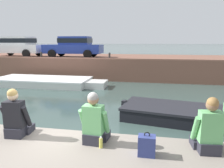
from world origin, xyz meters
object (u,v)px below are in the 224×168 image
motorboat_passing (208,117)px  person_seated_left (16,118)px  boat_moored_west_white (47,82)px  person_seated_right (94,123)px  backpack_on_ledge (147,145)px  car_leftmost_white (18,46)px  mooring_bollard_mid (109,56)px  car_left_inner_blue (74,46)px  mooring_bollard_west (41,55)px  bottle_drink (101,143)px  person_seated_middle (209,131)px

motorboat_passing → person_seated_left: bearing=-140.4°
boat_moored_west_white → person_seated_right: bearing=-58.0°
boat_moored_west_white → backpack_on_ledge: (6.38, -8.97, 0.81)m
car_leftmost_white → boat_moored_west_white: bearing=-40.4°
mooring_bollard_mid → car_leftmost_white: bearing=170.6°
car_leftmost_white → person_seated_right: bearing=-51.9°
car_left_inner_blue → person_seated_right: size_ratio=4.52×
mooring_bollard_west → bottle_drink: bearing=-57.5°
mooring_bollard_mid → mooring_bollard_west: bearing=180.0°
mooring_bollard_mid → person_seated_left: mooring_bollard_mid is taller
car_leftmost_white → mooring_bollard_mid: bearing=-9.4°
mooring_bollard_mid → person_seated_middle: 11.59m
boat_moored_west_white → bottle_drink: (5.58, -8.87, 0.74)m
car_leftmost_white → backpack_on_ledge: bearing=-49.9°
motorboat_passing → backpack_on_ledge: 4.50m
boat_moored_west_white → person_seated_left: bearing=-66.2°
mooring_bollard_west → mooring_bollard_mid: same height
mooring_bollard_west → backpack_on_ledge: mooring_bollard_west is taller
person_seated_right → mooring_bollard_mid: bearing=99.9°
mooring_bollard_west → bottle_drink: size_ratio=2.18×
mooring_bollard_west → backpack_on_ledge: bearing=-55.0°
boat_moored_west_white → mooring_bollard_west: (-1.49, 2.26, 1.51)m
car_left_inner_blue → person_seated_right: 13.18m
mooring_bollard_west → mooring_bollard_mid: 5.01m
motorboat_passing → car_leftmost_white: bearing=145.7°
car_left_inner_blue → mooring_bollard_mid: (2.96, -1.27, -0.61)m
mooring_bollard_mid → person_seated_right: (1.90, -10.93, -0.50)m
motorboat_passing → mooring_bollard_west: 12.28m
mooring_bollard_west → person_seated_middle: bearing=-50.8°
person_seated_middle → bottle_drink: size_ratio=4.73×
bottle_drink → mooring_bollard_mid: bearing=100.5°
boat_moored_west_white → mooring_bollard_west: size_ratio=15.63×
person_seated_middle → car_left_inner_blue: bearing=119.3°
boat_moored_west_white → person_seated_right: (5.42, -8.68, 1.02)m
car_left_inner_blue → bottle_drink: bearing=-67.9°
motorboat_passing → boat_moored_west_white: bearing=149.1°
car_left_inner_blue → person_seated_middle: bearing=-60.7°
person_seated_middle → backpack_on_ledge: size_ratio=2.37×
car_leftmost_white → bottle_drink: 15.81m
boat_moored_west_white → car_leftmost_white: car_leftmost_white is taller
car_leftmost_white → mooring_bollard_west: bearing=-25.5°
bottle_drink → person_seated_left: bearing=173.8°
car_leftmost_white → person_seated_right: size_ratio=4.48×
person_seated_right → mooring_bollard_west: bearing=122.3°
person_seated_left → bottle_drink: (1.75, -0.19, -0.28)m
motorboat_passing → person_seated_middle: bearing=-104.0°
mooring_bollard_west → person_seated_left: size_ratio=0.46×
car_leftmost_white → person_seated_middle: (11.53, -12.17, -1.11)m
car_left_inner_blue → backpack_on_ledge: (5.83, -12.49, -1.31)m
backpack_on_ledge → boat_moored_west_white: bearing=125.4°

